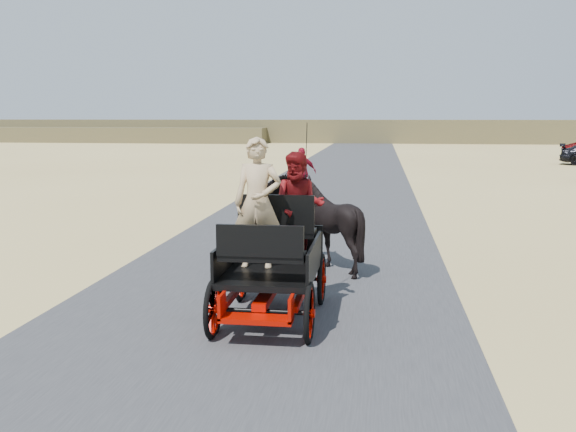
# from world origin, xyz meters

# --- Properties ---
(ground) EXTENTS (140.00, 140.00, 0.00)m
(ground) POSITION_xyz_m (0.00, 0.00, 0.00)
(ground) COLOR tan
(road) EXTENTS (6.00, 140.00, 0.01)m
(road) POSITION_xyz_m (0.00, 0.00, 0.01)
(road) COLOR #38383A
(road) RESTS_ON ground
(ridge_far) EXTENTS (140.00, 6.00, 2.40)m
(ridge_far) POSITION_xyz_m (0.00, 62.00, 1.20)
(ridge_far) COLOR brown
(ridge_far) RESTS_ON ground
(ridge_near) EXTENTS (40.00, 4.00, 1.60)m
(ridge_near) POSITION_xyz_m (-30.00, 58.00, 0.80)
(ridge_near) COLOR brown
(ridge_near) RESTS_ON ground
(carriage) EXTENTS (1.30, 2.40, 0.72)m
(carriage) POSITION_xyz_m (0.28, 0.90, 0.36)
(carriage) COLOR black
(carriage) RESTS_ON ground
(horse_left) EXTENTS (0.91, 2.01, 1.70)m
(horse_left) POSITION_xyz_m (-0.27, 3.90, 0.85)
(horse_left) COLOR black
(horse_left) RESTS_ON ground
(horse_right) EXTENTS (1.37, 1.54, 1.70)m
(horse_right) POSITION_xyz_m (0.83, 3.90, 0.85)
(horse_right) COLOR black
(horse_right) RESTS_ON ground
(driver_man) EXTENTS (0.66, 0.43, 1.80)m
(driver_man) POSITION_xyz_m (0.08, 0.95, 1.62)
(driver_man) COLOR tan
(driver_man) RESTS_ON carriage
(passenger_woman) EXTENTS (0.77, 0.60, 1.58)m
(passenger_woman) POSITION_xyz_m (0.58, 1.50, 1.51)
(passenger_woman) COLOR #660C0F
(passenger_woman) RESTS_ON carriage
(pedestrian) EXTENTS (1.09, 0.81, 1.73)m
(pedestrian) POSITION_xyz_m (-0.93, 14.45, 0.86)
(pedestrian) COLOR maroon
(pedestrian) RESTS_ON ground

